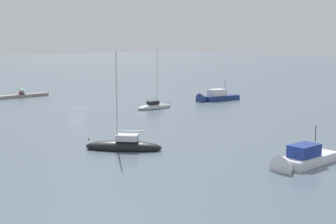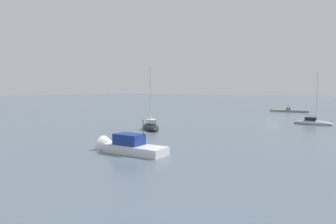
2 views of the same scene
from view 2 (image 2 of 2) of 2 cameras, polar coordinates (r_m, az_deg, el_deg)
The scene contains 8 objects.
ground_plane at distance 66.64m, azimuth 19.32°, elevation -1.05°, with size 500.00×500.00×0.00m, color slate.
seawall_pier at distance 85.26m, azimuth 22.13°, elevation 0.19°, with size 9.63×1.79×0.55m.
person_seated_grey_left at distance 85.21m, azimuth 22.18°, elevation 0.55°, with size 0.47×0.65×0.73m.
person_seated_maroon_right at distance 85.14m, azimuth 21.79°, elevation 0.55°, with size 0.47×0.65×0.73m.
umbrella_open_green at distance 85.27m, azimuth 22.01°, elevation 1.14°, with size 1.49×1.49×1.32m.
sailboat_grey_near at distance 56.70m, azimuth 25.84°, elevation -1.85°, with size 6.29×2.17×9.26m.
sailboat_black_far at distance 45.47m, azimuth -3.28°, elevation -2.78°, with size 6.60×7.06×9.92m.
motorboat_white_near at distance 29.22m, azimuth -8.10°, elevation -6.73°, with size 7.29×2.30×4.08m.
Camera 2 is at (-14.42, 64.78, 6.05)m, focal length 31.94 mm.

